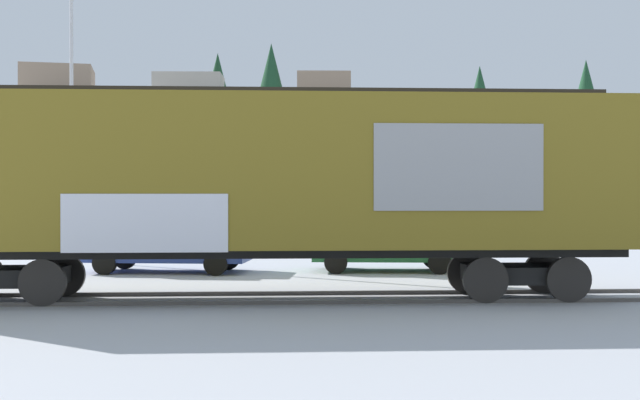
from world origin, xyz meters
TOP-DOWN VIEW (x-y plane):
  - ground_plane at (0.00, 0.00)m, footprint 260.00×260.00m
  - track at (1.91, -0.10)m, footprint 60.02×3.83m
  - freight_car at (-1.06, -0.00)m, footprint 14.95×3.31m
  - flagpole at (-7.32, 10.04)m, footprint 0.22×1.31m
  - hillside at (-0.07, 61.60)m, footprint 119.46×39.69m
  - parked_car_blue at (-3.82, 5.98)m, footprint 4.75×2.49m
  - parked_car_green at (2.38, 5.78)m, footprint 4.37×2.40m

SIDE VIEW (x-z plane):
  - ground_plane at x=0.00m, z-range 0.00..0.00m
  - track at x=1.91m, z-range 0.00..0.08m
  - parked_car_blue at x=-3.82m, z-range 0.01..1.54m
  - parked_car_green at x=2.38m, z-range -0.01..1.70m
  - freight_car at x=-1.06m, z-range 0.35..4.73m
  - hillside at x=-0.07m, z-range -2.32..12.48m
  - flagpole at x=-7.32m, z-range 0.97..10.93m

